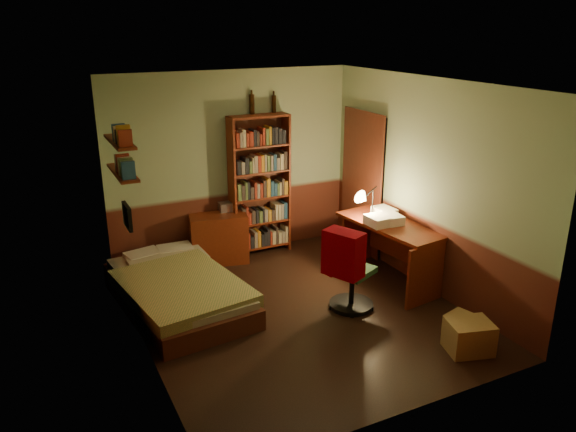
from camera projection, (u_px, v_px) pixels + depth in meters
name	position (u px, v px, depth m)	size (l,w,h in m)	color
floor	(297.00, 312.00, 6.54)	(3.50, 4.00, 0.02)	black
ceiling	(299.00, 83.00, 5.68)	(3.50, 4.00, 0.02)	silver
wall_back	(232.00, 165.00, 7.81)	(3.50, 0.02, 2.60)	#97B088
wall_left	(135.00, 231.00, 5.37)	(0.02, 4.00, 2.60)	#97B088
wall_right	(426.00, 186.00, 6.84)	(0.02, 4.00, 2.60)	#97B088
wall_front	(415.00, 277.00, 4.41)	(3.50, 0.02, 2.60)	#97B088
doorway	(363.00, 184.00, 8.03)	(0.06, 0.90, 2.00)	black
door_trim	(361.00, 184.00, 8.01)	(0.02, 0.98, 2.08)	#471E13
bed	(177.00, 279.00, 6.62)	(1.14, 2.14, 0.64)	olive
dresser	(219.00, 239.00, 7.78)	(0.78, 0.39, 0.69)	maroon
mini_stereo	(227.00, 207.00, 7.83)	(0.22, 0.17, 0.12)	#B2B2B7
bookshelf	(260.00, 186.00, 7.92)	(0.86, 0.27, 2.00)	maroon
bottle_left	(252.00, 104.00, 7.62)	(0.07, 0.07, 0.27)	black
bottle_right	(274.00, 104.00, 7.76)	(0.06, 0.06, 0.24)	black
desk	(389.00, 252.00, 7.20)	(0.61, 1.47, 0.79)	maroon
paper_stack	(377.00, 221.00, 6.98)	(0.22, 0.30, 0.12)	silver
desk_lamp	(373.00, 194.00, 7.22)	(0.18, 0.18, 0.61)	black
office_chair	(352.00, 273.00, 6.50)	(0.44, 0.39, 0.88)	#2E5F36
red_jacket	(340.00, 214.00, 6.32)	(0.24, 0.44, 0.52)	#97000B
wall_shelf_lower	(123.00, 173.00, 6.26)	(0.20, 0.90, 0.03)	maroon
wall_shelf_upper	(120.00, 142.00, 6.14)	(0.20, 0.90, 0.03)	maroon
framed_picture	(127.00, 216.00, 5.92)	(0.04, 0.32, 0.26)	black
cardboard_box_a	(469.00, 337.00, 5.70)	(0.44, 0.35, 0.33)	olive
cardboard_box_b	(459.00, 324.00, 6.06)	(0.30, 0.25, 0.21)	olive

